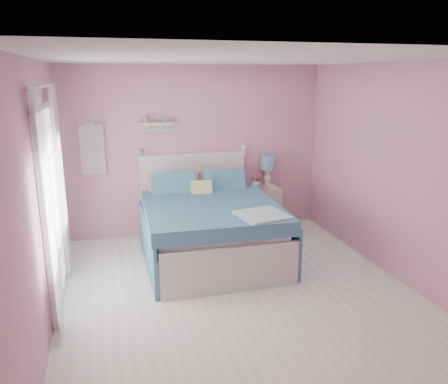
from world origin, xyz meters
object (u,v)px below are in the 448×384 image
bed (209,228)px  nightstand (263,208)px  vase (256,183)px  table_lamp (268,165)px  teacup (265,187)px

bed → nightstand: size_ratio=3.16×
bed → nightstand: bearing=39.9°
bed → nightstand: bed is taller
vase → nightstand: bearing=-7.5°
table_lamp → bed: bearing=-141.7°
nightstand → teacup: (-0.03, -0.15, 0.39)m
bed → table_lamp: size_ratio=4.52×
bed → vase: (0.99, 0.86, 0.36)m
bed → teacup: bed is taller
table_lamp → teacup: bearing=-118.6°
nightstand → teacup: size_ratio=6.81×
bed → nightstand: (1.10, 0.84, -0.07)m
table_lamp → vase: table_lamp is taller
bed → teacup: 1.32m
bed → teacup: bearing=35.3°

